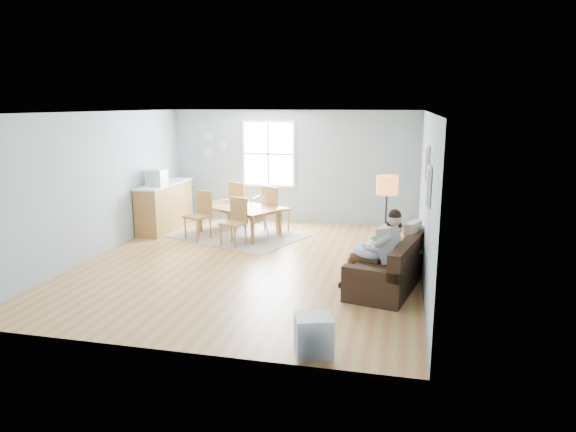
% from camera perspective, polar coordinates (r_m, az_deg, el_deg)
% --- Properties ---
extents(room, '(8.40, 9.40, 3.90)m').
position_cam_1_polar(room, '(9.00, -4.26, 9.67)').
color(room, '#B06A3E').
extents(window, '(1.32, 0.08, 1.62)m').
position_cam_1_polar(window, '(12.54, -2.17, 6.91)').
color(window, white).
rests_on(window, room).
extents(pictures, '(0.05, 1.34, 0.74)m').
position_cam_1_polar(pictures, '(7.61, 15.27, 4.48)').
color(pictures, white).
rests_on(pictures, room).
extents(wall_plates, '(0.67, 0.02, 0.66)m').
position_cam_1_polar(wall_plates, '(12.97, -8.22, 7.77)').
color(wall_plates, '#A4B7C5').
rests_on(wall_plates, room).
extents(sofa, '(1.27, 2.12, 0.80)m').
position_cam_1_polar(sofa, '(8.30, 11.38, -5.81)').
color(sofa, black).
rests_on(sofa, room).
extents(green_throw, '(1.02, 0.89, 0.04)m').
position_cam_1_polar(green_throw, '(8.87, 12.04, -3.13)').
color(green_throw, '#14591A').
rests_on(green_throw, sofa).
extents(beige_pillow, '(0.29, 0.49, 0.47)m').
position_cam_1_polar(beige_pillow, '(8.62, 13.70, -2.16)').
color(beige_pillow, '#B9AB8D').
rests_on(beige_pillow, sofa).
extents(father, '(0.98, 0.56, 1.31)m').
position_cam_1_polar(father, '(7.95, 10.12, -3.46)').
color(father, '#939396').
rests_on(father, sofa).
extents(nursing_pillow, '(0.61, 0.60, 0.21)m').
position_cam_1_polar(nursing_pillow, '(8.01, 9.07, -3.85)').
color(nursing_pillow, '#A5C1CE').
rests_on(nursing_pillow, father).
extents(infant, '(0.13, 0.35, 0.13)m').
position_cam_1_polar(infant, '(8.02, 9.13, -3.26)').
color(infant, silver).
rests_on(infant, nursing_pillow).
extents(toddler, '(0.54, 0.32, 0.82)m').
position_cam_1_polar(toddler, '(8.38, 11.34, -2.77)').
color(toddler, white).
rests_on(toddler, sofa).
extents(floor_lamp, '(0.34, 0.34, 1.70)m').
position_cam_1_polar(floor_lamp, '(8.47, 10.93, 2.44)').
color(floor_lamp, black).
rests_on(floor_lamp, room).
extents(storage_cube, '(0.52, 0.49, 0.47)m').
position_cam_1_polar(storage_cube, '(6.06, 2.78, -13.09)').
color(storage_cube, silver).
rests_on(storage_cube, room).
extents(rug, '(3.29, 2.91, 0.01)m').
position_cam_1_polar(rug, '(11.41, -5.50, -2.07)').
color(rug, '#9F9791').
rests_on(rug, room).
extents(dining_table, '(2.09, 1.76, 0.64)m').
position_cam_1_polar(dining_table, '(11.34, -5.53, -0.53)').
color(dining_table, brown).
rests_on(dining_table, rug).
extents(chair_sw, '(0.62, 0.62, 1.03)m').
position_cam_1_polar(chair_sw, '(11.10, -9.67, 0.52)').
color(chair_sw, olive).
rests_on(chair_sw, rug).
extents(chair_se, '(0.56, 0.56, 0.98)m').
position_cam_1_polar(chair_se, '(10.47, -5.84, -0.27)').
color(chair_se, olive).
rests_on(chair_se, rug).
extents(chair_nw, '(0.62, 0.62, 1.06)m').
position_cam_1_polar(chair_nw, '(12.08, -5.36, 1.70)').
color(chair_nw, olive).
rests_on(chair_nw, rug).
extents(chair_ne, '(0.64, 0.64, 1.05)m').
position_cam_1_polar(chair_ne, '(11.51, -1.62, 1.18)').
color(chair_ne, olive).
rests_on(chair_ne, rug).
extents(counter, '(0.58, 1.92, 1.07)m').
position_cam_1_polar(counter, '(12.13, -13.51, 1.10)').
color(counter, brown).
rests_on(counter, room).
extents(monitor, '(0.39, 0.37, 0.36)m').
position_cam_1_polar(monitor, '(11.69, -14.42, 4.16)').
color(monitor, '#BABAC0').
rests_on(monitor, counter).
extents(baby_swing, '(0.85, 0.86, 0.85)m').
position_cam_1_polar(baby_swing, '(11.32, -3.51, -0.21)').
color(baby_swing, '#BABAC0').
rests_on(baby_swing, room).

